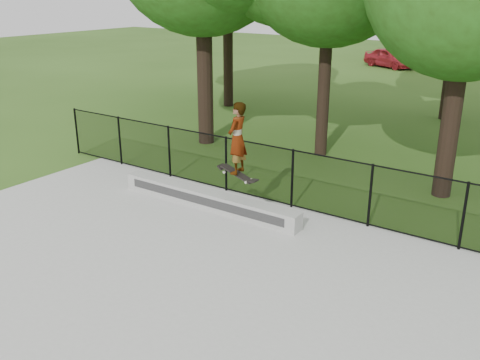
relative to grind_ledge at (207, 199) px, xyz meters
The scene contains 7 objects.
ground 5.01m from the grind_ledge, 70.10° to the right, with size 100.00×100.00×0.00m, color #2C4E16.
concrete_slab 5.00m from the grind_ledge, 70.10° to the right, with size 14.00×12.00×0.06m, color #ADADA7.
grind_ledge is the anchor object (origin of this frame).
car_a 27.25m from the grind_ledge, 100.76° to the left, with size 1.54×3.80×1.30m, color maroon.
car_b 29.60m from the grind_ledge, 90.44° to the left, with size 1.43×3.72×1.35m, color black.
skater_airborne 2.07m from the grind_ledge, 12.63° to the right, with size 0.81×0.64×1.83m.
chainlink_fence 2.15m from the grind_ledge, 35.19° to the left, with size 16.06×0.06×1.50m.
Camera 1 is at (5.93, -4.92, 5.22)m, focal length 40.00 mm.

